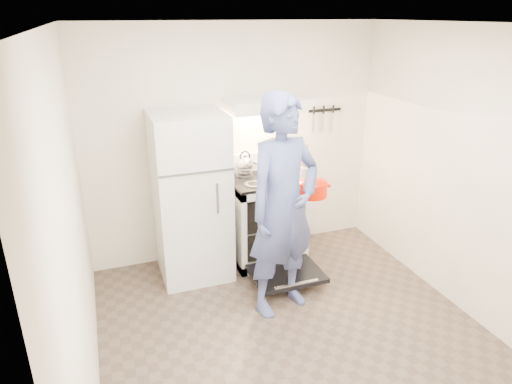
% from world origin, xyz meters
% --- Properties ---
extents(floor, '(3.60, 3.60, 0.00)m').
position_xyz_m(floor, '(0.00, 0.00, 0.00)').
color(floor, brown).
rests_on(floor, ground).
extents(back_wall, '(3.20, 0.02, 2.50)m').
position_xyz_m(back_wall, '(0.00, 1.80, 1.25)').
color(back_wall, '#F2E7CE').
rests_on(back_wall, ground).
extents(refrigerator, '(0.70, 0.70, 1.70)m').
position_xyz_m(refrigerator, '(-0.58, 1.45, 0.85)').
color(refrigerator, silver).
rests_on(refrigerator, floor).
extents(stove_body, '(0.76, 0.65, 0.92)m').
position_xyz_m(stove_body, '(0.23, 1.48, 0.46)').
color(stove_body, silver).
rests_on(stove_body, floor).
extents(cooktop, '(0.76, 0.65, 0.03)m').
position_xyz_m(cooktop, '(0.23, 1.48, 0.94)').
color(cooktop, black).
rests_on(cooktop, stove_body).
extents(backsplash, '(0.76, 0.07, 0.20)m').
position_xyz_m(backsplash, '(0.23, 1.76, 1.05)').
color(backsplash, silver).
rests_on(backsplash, cooktop).
extents(oven_door, '(0.70, 0.54, 0.04)m').
position_xyz_m(oven_door, '(0.23, 0.88, 0.12)').
color(oven_door, black).
rests_on(oven_door, floor).
extents(oven_rack, '(0.60, 0.52, 0.01)m').
position_xyz_m(oven_rack, '(0.23, 1.48, 0.44)').
color(oven_rack, slate).
rests_on(oven_rack, stove_body).
extents(range_hood, '(0.76, 0.50, 0.12)m').
position_xyz_m(range_hood, '(0.23, 1.55, 1.71)').
color(range_hood, silver).
rests_on(range_hood, back_wall).
extents(knife_strip, '(0.40, 0.02, 0.03)m').
position_xyz_m(knife_strip, '(1.05, 1.79, 1.55)').
color(knife_strip, black).
rests_on(knife_strip, back_wall).
extents(pizza_stone, '(0.35, 0.35, 0.02)m').
position_xyz_m(pizza_stone, '(0.17, 1.47, 0.45)').
color(pizza_stone, '#8E6D53').
rests_on(pizza_stone, oven_rack).
extents(tea_kettle, '(0.22, 0.18, 0.26)m').
position_xyz_m(tea_kettle, '(0.05, 1.63, 1.08)').
color(tea_kettle, '#B9B9BD').
rests_on(tea_kettle, cooktop).
extents(utensil_jar, '(0.11, 0.11, 0.13)m').
position_xyz_m(utensil_jar, '(0.55, 1.22, 1.05)').
color(utensil_jar, silver).
rests_on(utensil_jar, cooktop).
extents(person, '(0.84, 0.67, 1.99)m').
position_xyz_m(person, '(0.05, 0.58, 1.00)').
color(person, navy).
rests_on(person, floor).
extents(dutch_oven, '(0.35, 0.28, 0.23)m').
position_xyz_m(dutch_oven, '(0.43, 0.79, 1.04)').
color(dutch_oven, red).
rests_on(dutch_oven, person).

